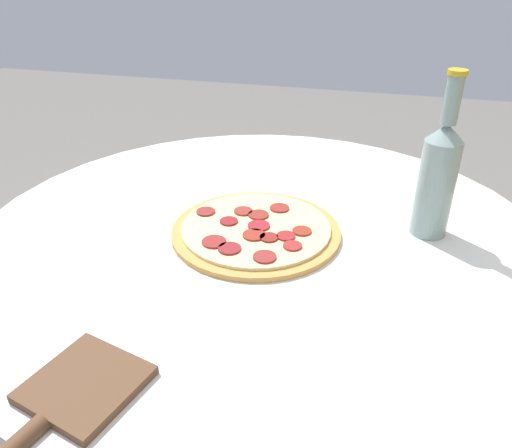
# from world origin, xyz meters

# --- Properties ---
(table) EXTENTS (1.05, 1.05, 0.75)m
(table) POSITION_xyz_m (0.00, 0.00, 0.57)
(table) COLOR silver
(table) RESTS_ON ground_plane
(pizza) EXTENTS (0.31, 0.31, 0.02)m
(pizza) POSITION_xyz_m (0.01, -0.01, 0.76)
(pizza) COLOR #C68E47
(pizza) RESTS_ON table
(beer_bottle) EXTENTS (0.06, 0.06, 0.29)m
(beer_bottle) POSITION_xyz_m (-0.07, 0.30, 0.87)
(beer_bottle) COLOR gray
(beer_bottle) RESTS_ON table
(pizza_paddle) EXTENTS (0.25, 0.15, 0.02)m
(pizza_paddle) POSITION_xyz_m (0.44, -0.11, 0.76)
(pizza_paddle) COLOR brown
(pizza_paddle) RESTS_ON table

